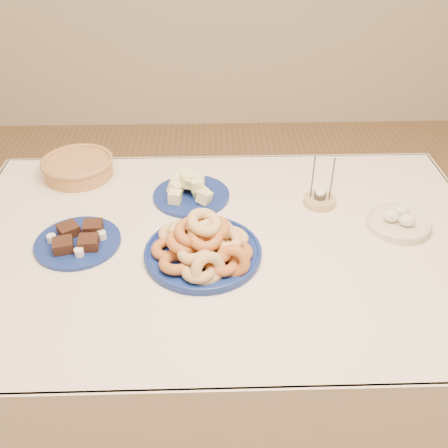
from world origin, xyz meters
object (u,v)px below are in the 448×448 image
Objects in this scene: donut_platter at (204,245)px; brownie_plate at (78,240)px; dining_table at (224,266)px; egg_bowl at (398,222)px; candle_holder at (319,200)px; wicker_basket at (78,167)px; melon_plate at (191,190)px.

brownie_plate is at bearing 169.46° from donut_platter.
dining_table is at bearing 0.82° from brownie_plate.
dining_table is 0.18m from donut_platter.
donut_platter reaches higher than egg_bowl.
candle_holder is (0.79, 0.20, 0.00)m from brownie_plate.
wicker_basket is at bearing 165.86° from candle_holder.
candle_holder reaches higher than donut_platter.
egg_bowl is (1.11, -0.36, -0.02)m from wicker_basket.
brownie_plate is 1.29× the size of egg_bowl.
dining_table is at bearing -174.73° from egg_bowl.
egg_bowl is at bearing 5.27° from dining_table.
brownie_plate is at bearing -165.68° from candle_holder.
wicker_basket reaches higher than dining_table.
wicker_basket is (-0.08, 0.42, 0.02)m from brownie_plate.
melon_plate is at bearing 163.45° from egg_bowl.
melon_plate is 1.19× the size of egg_bowl.
melon_plate is 0.71m from egg_bowl.
melon_plate is 0.46m from wicker_basket.
dining_table is 0.59m from egg_bowl.
candle_holder is at bearing 14.32° from brownie_plate.
donut_platter reaches higher than dining_table.
melon_plate is at bearing 37.18° from brownie_plate.
donut_platter reaches higher than wicker_basket.
melon_plate reaches higher than dining_table.
donut_platter is at bearing -168.19° from egg_bowl.
wicker_basket is at bearing 159.20° from melon_plate.
melon_plate is (-0.05, 0.33, -0.02)m from donut_platter.
dining_table is at bearing -37.79° from wicker_basket.
brownie_plate is (-0.39, 0.07, -0.03)m from donut_platter.
wicker_basket reaches higher than egg_bowl.
egg_bowl is (1.02, 0.06, 0.01)m from brownie_plate.
melon_plate is at bearing 113.37° from dining_table.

